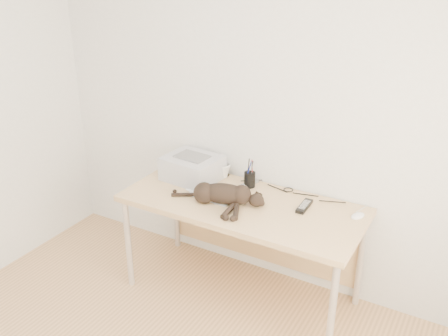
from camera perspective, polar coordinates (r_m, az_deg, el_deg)
The scene contains 11 objects.
wall_back at distance 3.39m, azimuth 5.05°, elevation 7.01°, with size 3.50×3.50×0.00m, color white.
desk at distance 3.43m, azimuth 2.70°, elevation -5.29°, with size 1.60×0.70×0.74m.
printer at distance 3.59m, azimuth -3.64°, elevation 0.03°, with size 0.40×0.35×0.18m.
papers at distance 3.41m, azimuth -1.20°, elevation -2.88°, with size 0.38×0.30×0.01m.
cat at distance 3.25m, azimuth -0.33°, elevation -3.06°, with size 0.64×0.32×0.14m.
mug at distance 3.63m, azimuth -0.14°, elevation -0.29°, with size 0.11×0.11×0.10m, color white.
pen_cup at distance 3.49m, azimuth 2.94°, elevation -1.28°, with size 0.08×0.08×0.20m.
remote_grey at distance 3.53m, azimuth 2.83°, elevation -1.83°, with size 0.05×0.18×0.02m, color slate.
remote_black at distance 3.27m, azimuth 9.17°, elevation -4.32°, with size 0.05×0.19×0.02m, color black.
mouse at distance 3.23m, azimuth 15.06°, elevation -5.14°, with size 0.06×0.11×0.03m, color white.
cable_tangle at distance 3.55m, azimuth 4.39°, elevation -1.78°, with size 1.36×0.07×0.01m, color black, non-canonical shape.
Camera 1 is at (1.34, -1.20, 2.28)m, focal length 40.00 mm.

